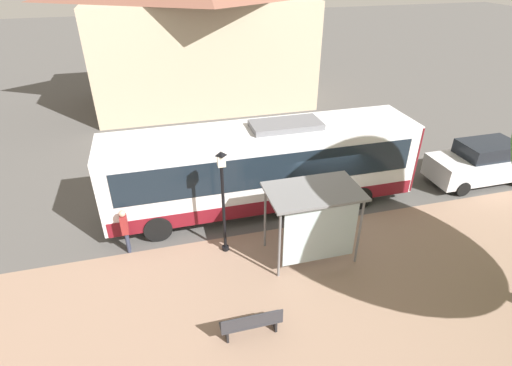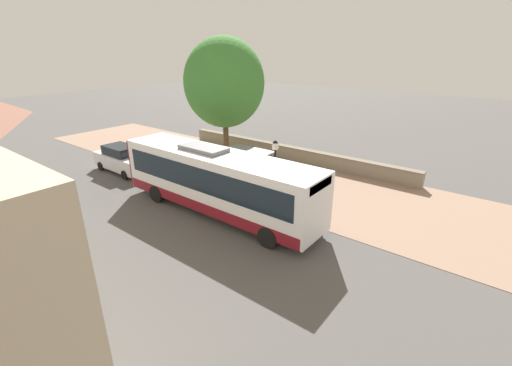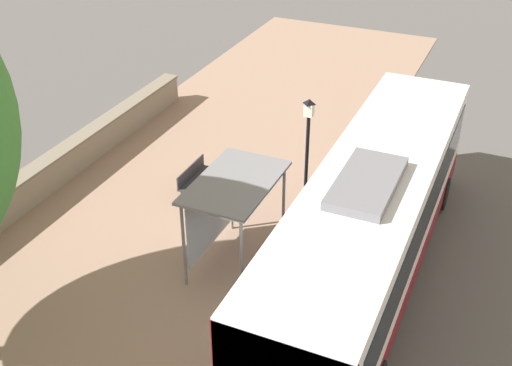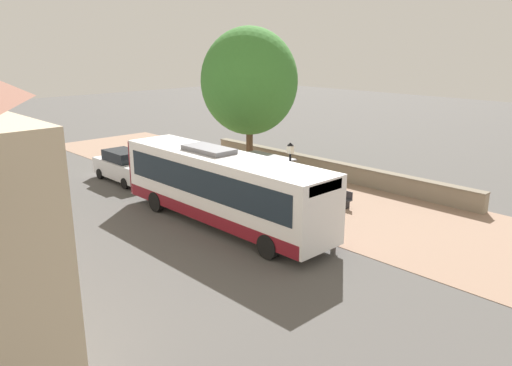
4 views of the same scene
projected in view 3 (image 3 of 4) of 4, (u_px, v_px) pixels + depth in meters
The scene contains 7 objects.
ground_plane at pixel (271, 312), 15.53m from camera, with size 120.00×120.00×0.00m, color #514F4C.
sidewalk_plaza at pixel (116, 264), 17.08m from camera, with size 9.00×44.00×0.02m.
bus at pixel (371, 221), 15.64m from camera, with size 2.67×11.94×3.52m.
bus_shelter at pixel (229, 194), 16.12m from camera, with size 1.87×2.99×2.56m.
pedestrian at pixel (363, 146), 20.71m from camera, with size 0.34×0.22×1.69m.
bench at pixel (194, 178), 20.01m from camera, with size 0.40×1.67×0.88m.
street_lamp_near at pixel (307, 150), 17.80m from camera, with size 0.28×0.28×3.81m.
Camera 3 is at (4.36, -10.77, 10.78)m, focal length 45.00 mm.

